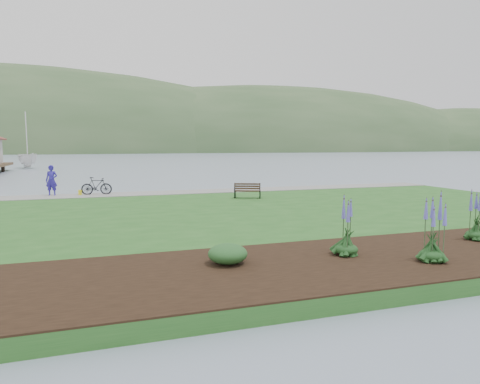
# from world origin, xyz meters

# --- Properties ---
(ground) EXTENTS (600.00, 600.00, 0.00)m
(ground) POSITION_xyz_m (0.00, 0.00, 0.00)
(ground) COLOR gray
(ground) RESTS_ON ground
(lawn) EXTENTS (34.00, 20.00, 0.40)m
(lawn) POSITION_xyz_m (0.00, -2.00, 0.20)
(lawn) COLOR #23571F
(lawn) RESTS_ON ground
(shoreline_path) EXTENTS (34.00, 2.20, 0.03)m
(shoreline_path) POSITION_xyz_m (0.00, 6.90, 0.42)
(shoreline_path) COLOR gray
(shoreline_path) RESTS_ON lawn
(garden_bed) EXTENTS (24.00, 4.40, 0.04)m
(garden_bed) POSITION_xyz_m (3.00, -9.80, 0.42)
(garden_bed) COLOR black
(garden_bed) RESTS_ON lawn
(far_hillside) EXTENTS (580.00, 80.00, 38.00)m
(far_hillside) POSITION_xyz_m (20.00, 170.00, 0.00)
(far_hillside) COLOR #385731
(far_hillside) RESTS_ON ground
(park_bench) EXTENTS (1.53, 1.09, 0.88)m
(park_bench) POSITION_xyz_m (2.41, 2.89, 0.84)
(park_bench) COLOR black
(park_bench) RESTS_ON lawn
(person) EXTENTS (0.86, 0.69, 2.07)m
(person) POSITION_xyz_m (-7.87, 7.50, 1.44)
(person) COLOR #2E229C
(person) RESTS_ON lawn
(bicycle_b) EXTENTS (0.69, 1.77, 1.04)m
(bicycle_b) POSITION_xyz_m (-5.44, 7.20, 0.92)
(bicycle_b) COLOR black
(bicycle_b) RESTS_ON lawn
(sailboat) EXTENTS (12.16, 12.26, 25.07)m
(sailboat) POSITION_xyz_m (-14.76, 47.54, 0.00)
(sailboat) COLOR silver
(sailboat) RESTS_ON ground
(pannier) EXTENTS (0.19, 0.29, 0.31)m
(pannier) POSITION_xyz_m (-6.35, 7.20, 0.56)
(pannier) COLOR yellow
(pannier) RESTS_ON lawn
(echium_0) EXTENTS (0.62, 0.62, 1.81)m
(echium_0) POSITION_xyz_m (2.56, -10.64, 1.20)
(echium_0) COLOR #153B17
(echium_0) RESTS_ON garden_bed
(echium_1) EXTENTS (0.62, 0.62, 1.75)m
(echium_1) POSITION_xyz_m (5.64, -9.11, 1.17)
(echium_1) COLOR #153B17
(echium_1) RESTS_ON garden_bed
(echium_4) EXTENTS (0.62, 0.62, 1.81)m
(echium_4) POSITION_xyz_m (0.86, -9.44, 1.11)
(echium_4) COLOR #153B17
(echium_4) RESTS_ON garden_bed
(shrub_0) EXTENTS (0.97, 0.97, 0.48)m
(shrub_0) POSITION_xyz_m (-2.34, -9.25, 0.68)
(shrub_0) COLOR #1E4C21
(shrub_0) RESTS_ON garden_bed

